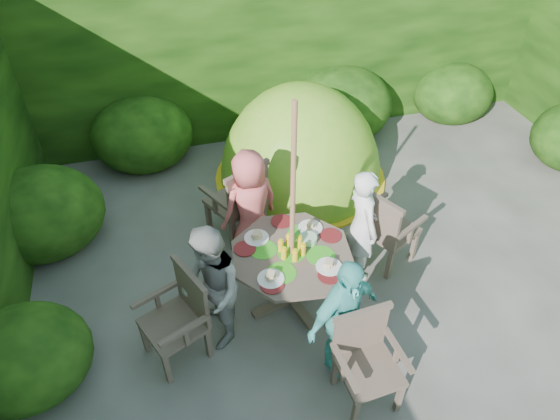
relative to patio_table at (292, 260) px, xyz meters
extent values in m
plane|color=#4A4742|center=(1.00, -0.45, -0.57)|extent=(60.00, 60.00, 0.00)
cube|color=black|center=(1.00, 3.55, 0.68)|extent=(9.00, 1.00, 2.50)
cylinder|color=#48392F|center=(0.00, 0.00, -0.25)|extent=(0.11, 0.11, 0.63)
cube|color=#48392F|center=(0.00, 0.00, -0.54)|extent=(0.83, 0.31, 0.06)
cube|color=#48392F|center=(0.00, 0.00, -0.54)|extent=(0.31, 0.83, 0.06)
cylinder|color=#48392F|center=(0.00, 0.00, 0.09)|extent=(1.42, 1.42, 0.04)
cylinder|color=green|center=(-0.16, -0.22, 0.11)|extent=(0.26, 0.26, 0.00)
cylinder|color=green|center=(0.24, -0.11, 0.11)|extent=(0.26, 0.26, 0.00)
cylinder|color=green|center=(-0.25, 0.11, 0.11)|extent=(0.26, 0.26, 0.00)
cylinder|color=green|center=(0.15, 0.21, 0.11)|extent=(0.26, 0.26, 0.00)
cylinder|color=green|center=(0.00, 0.00, 0.11)|extent=(0.26, 0.26, 0.00)
cylinder|color=white|center=(0.26, 0.26, 0.11)|extent=(0.23, 0.23, 0.01)
cylinder|color=white|center=(-0.27, 0.26, 0.11)|extent=(0.23, 0.23, 0.01)
cylinder|color=white|center=(-0.27, -0.27, 0.11)|extent=(0.23, 0.23, 0.01)
cylinder|color=white|center=(0.26, -0.27, 0.11)|extent=(0.23, 0.23, 0.01)
cylinder|color=#B90D0C|center=(0.41, 0.11, 0.11)|extent=(0.21, 0.21, 0.01)
cylinder|color=#B90D0C|center=(0.02, 0.43, 0.11)|extent=(0.21, 0.21, 0.01)
cylinder|color=#B90D0C|center=(-0.40, 0.15, 0.11)|extent=(0.21, 0.21, 0.01)
cylinder|color=#B90D0C|center=(-0.27, -0.34, 0.11)|extent=(0.21, 0.21, 0.01)
cylinder|color=#B90D0C|center=(0.23, -0.36, 0.11)|extent=(0.21, 0.21, 0.01)
cylinder|color=#57B847|center=(0.18, 0.10, 0.14)|extent=(0.17, 0.17, 0.06)
cylinder|color=#99623D|center=(0.00, 0.00, 0.53)|extent=(0.05, 0.05, 2.20)
cube|color=#48392F|center=(1.14, 0.31, -0.15)|extent=(0.65, 0.66, 0.05)
cube|color=#48392F|center=(1.42, 0.21, -0.36)|extent=(0.06, 0.06, 0.40)
cube|color=#48392F|center=(1.23, 0.59, -0.36)|extent=(0.06, 0.06, 0.40)
cube|color=#48392F|center=(1.04, 0.02, -0.36)|extent=(0.06, 0.06, 0.40)
cube|color=#48392F|center=(0.85, 0.40, -0.36)|extent=(0.06, 0.06, 0.40)
cube|color=#48392F|center=(0.93, 0.20, 0.10)|extent=(0.26, 0.46, 0.48)
cube|color=#48392F|center=(1.25, 0.08, 0.04)|extent=(0.45, 0.26, 0.04)
cube|color=#48392F|center=(1.02, 0.53, 0.04)|extent=(0.45, 0.26, 0.04)
cube|color=#48392F|center=(-1.14, -0.31, -0.17)|extent=(0.61, 0.62, 0.05)
cube|color=#48392F|center=(-1.41, -0.20, -0.37)|extent=(0.06, 0.06, 0.39)
cube|color=#48392F|center=(-1.25, -0.58, -0.37)|extent=(0.06, 0.06, 0.39)
cube|color=#48392F|center=(-1.04, -0.04, -0.37)|extent=(0.06, 0.06, 0.39)
cube|color=#48392F|center=(-0.88, -0.41, -0.37)|extent=(0.06, 0.06, 0.39)
cube|color=#48392F|center=(-0.94, -0.22, 0.08)|extent=(0.23, 0.45, 0.46)
cube|color=#48392F|center=(-1.24, -0.09, 0.02)|extent=(0.44, 0.23, 0.04)
cube|color=#48392F|center=(-1.05, -0.53, 0.02)|extent=(0.44, 0.23, 0.04)
cube|color=#48392F|center=(-0.31, 1.14, -0.13)|extent=(0.69, 0.69, 0.05)
cube|color=#48392F|center=(-0.21, 1.44, -0.35)|extent=(0.07, 0.07, 0.42)
cube|color=#48392F|center=(-0.61, 1.23, -0.35)|extent=(0.07, 0.07, 0.42)
cube|color=#48392F|center=(-0.01, 1.04, -0.35)|extent=(0.07, 0.07, 0.42)
cube|color=#48392F|center=(-0.41, 0.84, -0.35)|extent=(0.07, 0.07, 0.42)
cube|color=#48392F|center=(-0.20, 0.92, 0.14)|extent=(0.48, 0.27, 0.50)
cube|color=#48392F|center=(-0.08, 1.26, 0.07)|extent=(0.27, 0.47, 0.04)
cube|color=#48392F|center=(-0.54, 1.02, 0.07)|extent=(0.27, 0.47, 0.04)
cube|color=#48392F|center=(0.30, -1.14, -0.19)|extent=(0.49, 0.47, 0.04)
cube|color=#48392F|center=(0.12, -1.35, -0.38)|extent=(0.05, 0.05, 0.37)
cube|color=#48392F|center=(0.51, -1.32, -0.38)|extent=(0.05, 0.05, 0.37)
cube|color=#48392F|center=(0.10, -0.96, -0.38)|extent=(0.05, 0.05, 0.37)
cube|color=#48392F|center=(0.48, -0.93, -0.38)|extent=(0.05, 0.05, 0.37)
cube|color=#48392F|center=(0.29, -0.93, 0.05)|extent=(0.46, 0.07, 0.44)
cube|color=#48392F|center=(0.07, -1.16, -0.01)|extent=(0.08, 0.44, 0.04)
cube|color=#48392F|center=(0.53, -1.12, -0.01)|extent=(0.08, 0.44, 0.04)
imported|color=white|center=(0.77, 0.21, 0.07)|extent=(0.34, 0.48, 1.27)
imported|color=gray|center=(-0.78, -0.21, 0.07)|extent=(0.51, 0.64, 1.28)
imported|color=#E15D5D|center=(-0.21, 0.77, 0.08)|extent=(0.72, 0.58, 1.28)
imported|color=#55C7C0|center=(0.20, -0.77, 0.05)|extent=(0.79, 0.55, 1.24)
ellipsoid|color=#69B422|center=(0.69, 1.95, -0.57)|extent=(2.34, 2.34, 2.51)
ellipsoid|color=black|center=(0.80, 1.25, -0.57)|extent=(0.75, 0.47, 0.86)
cylinder|color=yellow|center=(0.69, 1.95, -0.55)|extent=(2.20, 2.20, 0.03)
camera|label=1|loc=(-0.95, -3.05, 3.32)|focal=32.00mm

